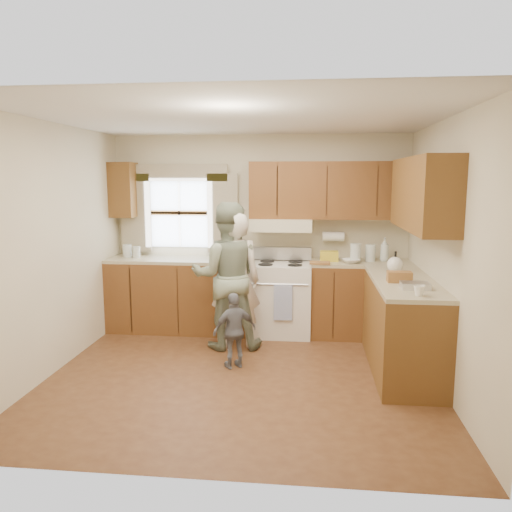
# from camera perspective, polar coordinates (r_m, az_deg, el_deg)

# --- Properties ---
(room) EXTENTS (3.80, 3.80, 3.80)m
(room) POSITION_cam_1_polar(r_m,az_deg,el_deg) (4.78, -1.70, 0.47)
(room) COLOR #4B2A17
(room) RESTS_ON ground
(kitchen_fixtures) EXTENTS (3.80, 2.25, 2.15)m
(kitchen_fixtures) POSITION_cam_1_polar(r_m,az_deg,el_deg) (5.87, 5.70, -2.08)
(kitchen_fixtures) COLOR #4A280F
(kitchen_fixtures) RESTS_ON ground
(stove) EXTENTS (0.76, 0.67, 1.07)m
(stove) POSITION_cam_1_polar(r_m,az_deg,el_deg) (6.31, 2.82, -4.73)
(stove) COLOR silver
(stove) RESTS_ON ground
(woman_left) EXTENTS (0.64, 0.50, 1.58)m
(woman_left) POSITION_cam_1_polar(r_m,az_deg,el_deg) (5.71, -2.39, -2.85)
(woman_left) COLOR silver
(woman_left) RESTS_ON ground
(woman_right) EXTENTS (0.90, 0.75, 1.69)m
(woman_right) POSITION_cam_1_polar(r_m,az_deg,el_deg) (5.72, -3.35, -2.28)
(woman_right) COLOR #223925
(woman_right) RESTS_ON ground
(child) EXTENTS (0.50, 0.39, 0.79)m
(child) POSITION_cam_1_polar(r_m,az_deg,el_deg) (5.20, -2.45, -8.50)
(child) COLOR slate
(child) RESTS_ON ground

